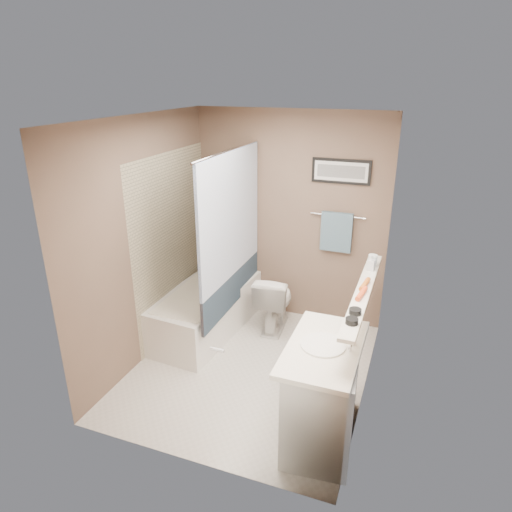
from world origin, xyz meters
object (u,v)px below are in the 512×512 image
at_px(toilet, 275,301).
at_px(vanity, 322,394).
at_px(bathtub, 205,310).
at_px(candle_bowl_far, 355,311).
at_px(hair_brush_back, 365,284).
at_px(soap_bottle, 371,262).
at_px(hair_brush_front, 361,293).
at_px(candle_bowl_near, 352,321).
at_px(glass_jar, 373,260).

relative_size(toilet, vanity, 0.75).
bearing_deg(bathtub, candle_bowl_far, -26.85).
bearing_deg(bathtub, hair_brush_back, -14.08).
relative_size(candle_bowl_far, soap_bottle, 0.64).
bearing_deg(candle_bowl_far, hair_brush_front, 90.00).
xyz_separation_m(bathtub, toilet, (0.71, 0.34, 0.09)).
bearing_deg(hair_brush_back, bathtub, 161.33).
xyz_separation_m(bathtub, candle_bowl_near, (1.79, -1.24, 0.89)).
bearing_deg(hair_brush_back, hair_brush_front, -90.00).
relative_size(candle_bowl_far, hair_brush_front, 0.41).
xyz_separation_m(candle_bowl_near, soap_bottle, (0.00, 1.00, 0.05)).
bearing_deg(vanity, bathtub, 139.03).
bearing_deg(toilet, candle_bowl_far, 122.05).
xyz_separation_m(toilet, candle_bowl_near, (1.07, -1.58, 0.80)).
relative_size(candle_bowl_near, glass_jar, 0.90).
distance_m(hair_brush_front, glass_jar, 0.66).
height_order(vanity, candle_bowl_far, candle_bowl_far).
relative_size(bathtub, candle_bowl_near, 16.67).
distance_m(bathtub, vanity, 1.98).
distance_m(bathtub, soap_bottle, 2.03).
bearing_deg(hair_brush_back, glass_jar, 90.00).
bearing_deg(candle_bowl_far, bathtub, 148.55).
relative_size(toilet, hair_brush_front, 3.05).
distance_m(toilet, vanity, 1.74).
bearing_deg(toilet, glass_jar, 151.65).
distance_m(vanity, soap_bottle, 1.22).
bearing_deg(candle_bowl_near, vanity, 156.20).
relative_size(bathtub, toilet, 2.24).
relative_size(bathtub, vanity, 1.67).
bearing_deg(candle_bowl_near, soap_bottle, 90.00).
xyz_separation_m(candle_bowl_near, candle_bowl_far, (0.00, 0.15, 0.00)).
bearing_deg(vanity, hair_brush_front, 58.32).
height_order(vanity, hair_brush_front, hair_brush_front).
bearing_deg(vanity, glass_jar, 74.70).
distance_m(hair_brush_back, soap_bottle, 0.37).
height_order(hair_brush_back, glass_jar, glass_jar).
height_order(bathtub, hair_brush_back, hair_brush_back).
bearing_deg(vanity, soap_bottle, 73.53).
distance_m(candle_bowl_far, glass_jar, 0.97).
relative_size(candle_bowl_far, glass_jar, 0.90).
xyz_separation_m(hair_brush_back, soap_bottle, (0.00, 0.37, 0.05)).
relative_size(bathtub, soap_bottle, 10.74).
xyz_separation_m(toilet, glass_jar, (1.07, -0.47, 0.83)).
bearing_deg(candle_bowl_far, soap_bottle, 90.00).
distance_m(glass_jar, soap_bottle, 0.11).
bearing_deg(candle_bowl_far, glass_jar, 90.00).
height_order(candle_bowl_near, glass_jar, glass_jar).
bearing_deg(soap_bottle, candle_bowl_near, -90.00).
height_order(vanity, candle_bowl_near, candle_bowl_near).
distance_m(candle_bowl_near, candle_bowl_far, 0.15).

